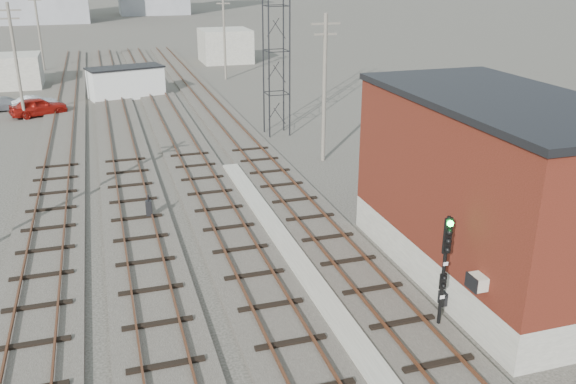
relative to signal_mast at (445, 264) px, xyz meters
name	(u,v)px	position (x,y,z in m)	size (l,w,h in m)	color
ground	(163,79)	(-3.70, 50.98, -2.46)	(320.00, 320.00, 0.00)	#282621
track_right	(225,122)	(-1.20, 29.98, -2.36)	(3.20, 90.00, 0.39)	#332D28
track_mid_right	(174,126)	(-5.20, 29.98, -2.36)	(3.20, 90.00, 0.39)	#332D28
track_mid_left	(119,130)	(-9.20, 29.98, -2.36)	(3.20, 90.00, 0.39)	#332D28
track_left	(62,135)	(-13.20, 29.98, -2.36)	(3.20, 90.00, 0.39)	#332D28
platform_curb	(304,272)	(-3.20, 4.98, -2.33)	(0.90, 28.00, 0.26)	gray
brick_building	(494,189)	(3.80, 2.97, 1.17)	(6.54, 12.20, 7.22)	gray
lattice_tower	(276,28)	(1.80, 25.98, 5.04)	(1.60, 1.60, 15.00)	black
utility_pole_left_b	(16,59)	(-16.20, 35.98, 2.33)	(1.80, 0.24, 9.00)	#595147
utility_pole_left_c	(39,28)	(-16.20, 60.98, 2.33)	(1.80, 0.24, 9.00)	#595147
utility_pole_right_a	(324,85)	(2.80, 18.98, 2.33)	(1.80, 0.24, 9.00)	#595147
utility_pole_right_b	(224,33)	(2.80, 48.98, 2.33)	(1.80, 0.24, 9.00)	#595147
shed_right	(225,46)	(5.30, 60.98, -0.46)	(6.00, 6.00, 4.00)	gray
signal_mast	(445,264)	(0.00, 0.00, 0.00)	(0.40, 0.41, 4.16)	gray
switch_stand	(149,210)	(-8.59, 12.41, -1.88)	(0.32, 0.32, 1.23)	black
site_trailer	(126,82)	(-7.88, 42.33, -1.03)	(7.27, 4.50, 2.84)	silver
car_red	(39,107)	(-15.18, 37.10, -1.71)	(1.78, 4.43, 1.51)	maroon
car_silver	(35,103)	(-15.63, 39.40, -1.86)	(1.29, 3.69, 1.21)	#A7A9AF
car_grey	(6,103)	(-17.94, 40.02, -1.88)	(1.64, 4.05, 1.17)	slate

